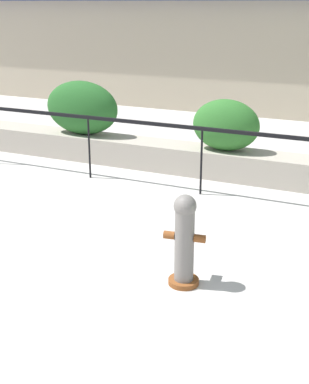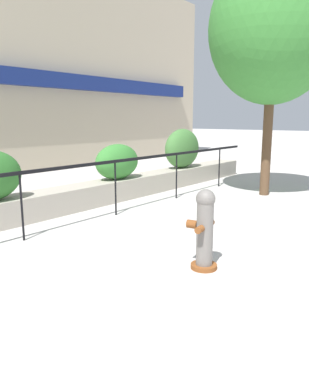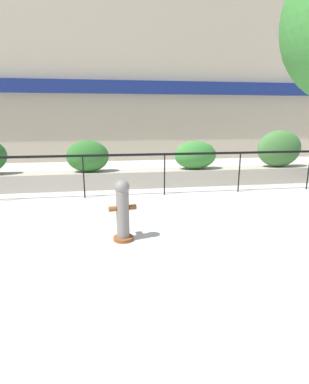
{
  "view_description": "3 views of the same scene",
  "coord_description": "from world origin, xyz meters",
  "px_view_note": "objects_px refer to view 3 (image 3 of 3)",
  "views": [
    {
      "loc": [
        2.82,
        -3.08,
        3.05
      ],
      "look_at": [
        0.16,
        2.7,
        0.78
      ],
      "focal_mm": 50.0,
      "sensor_mm": 36.0,
      "label": 1
    },
    {
      "loc": [
        -3.22,
        -0.49,
        1.97
      ],
      "look_at": [
        1.47,
        3.32,
        0.79
      ],
      "focal_mm": 35.0,
      "sensor_mm": 36.0,
      "label": 2
    },
    {
      "loc": [
        0.66,
        -2.94,
        2.12
      ],
      "look_at": [
        1.55,
        2.84,
        0.62
      ],
      "focal_mm": 28.0,
      "sensor_mm": 36.0,
      "label": 3
    }
  ],
  "objects_px": {
    "hedge_bush_3": "(195,155)",
    "fire_hydrant": "(123,210)",
    "hedge_bush_4": "(279,149)",
    "hedge_bush_2": "(88,156)"
  },
  "relations": [
    {
      "from": "fire_hydrant",
      "to": "hedge_bush_4",
      "type": "bearing_deg",
      "value": 37.52
    },
    {
      "from": "hedge_bush_2",
      "to": "hedge_bush_3",
      "type": "height_order",
      "value": "hedge_bush_2"
    },
    {
      "from": "hedge_bush_2",
      "to": "fire_hydrant",
      "type": "xyz_separation_m",
      "value": [
        0.81,
        -4.02,
        -0.41
      ]
    },
    {
      "from": "hedge_bush_3",
      "to": "hedge_bush_4",
      "type": "xyz_separation_m",
      "value": [
        2.79,
        0.0,
        0.16
      ]
    },
    {
      "from": "hedge_bush_3",
      "to": "hedge_bush_4",
      "type": "bearing_deg",
      "value": 0.0
    },
    {
      "from": "hedge_bush_2",
      "to": "fire_hydrant",
      "type": "height_order",
      "value": "hedge_bush_2"
    },
    {
      "from": "hedge_bush_4",
      "to": "fire_hydrant",
      "type": "relative_size",
      "value": 1.36
    },
    {
      "from": "hedge_bush_3",
      "to": "fire_hydrant",
      "type": "xyz_separation_m",
      "value": [
        -2.45,
        -4.02,
        -0.38
      ]
    },
    {
      "from": "hedge_bush_3",
      "to": "fire_hydrant",
      "type": "bearing_deg",
      "value": -121.37
    },
    {
      "from": "hedge_bush_2",
      "to": "hedge_bush_4",
      "type": "relative_size",
      "value": 0.84
    }
  ]
}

